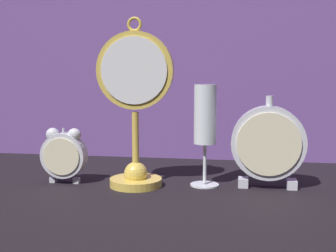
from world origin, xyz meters
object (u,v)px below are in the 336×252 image
at_px(alarm_clock_twin_bell, 64,153).
at_px(mantel_clock_silver, 268,144).
at_px(champagne_flute, 205,122).
at_px(pocket_watch_on_stand, 135,112).

height_order(alarm_clock_twin_bell, mantel_clock_silver, mantel_clock_silver).
xyz_separation_m(mantel_clock_silver, champagne_flute, (-0.13, -0.00, 0.04)).
height_order(pocket_watch_on_stand, champagne_flute, pocket_watch_on_stand).
relative_size(alarm_clock_twin_bell, mantel_clock_silver, 0.63).
relative_size(mantel_clock_silver, champagne_flute, 0.89).
distance_m(alarm_clock_twin_bell, mantel_clock_silver, 0.42).
height_order(pocket_watch_on_stand, alarm_clock_twin_bell, pocket_watch_on_stand).
bearing_deg(pocket_watch_on_stand, mantel_clock_silver, 5.96).
bearing_deg(alarm_clock_twin_bell, pocket_watch_on_stand, -0.62).
bearing_deg(alarm_clock_twin_bell, champagne_flute, 4.79).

